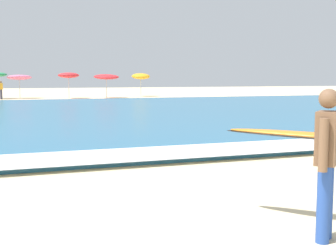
{
  "coord_description": "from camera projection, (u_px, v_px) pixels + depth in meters",
  "views": [
    {
      "loc": [
        -0.37,
        -3.01,
        1.85
      ],
      "look_at": [
        2.0,
        3.64,
        1.1
      ],
      "focal_mm": 48.63,
      "sensor_mm": 36.0,
      "label": 1
    }
  ],
  "objects": [
    {
      "name": "beach_umbrella_7",
      "position": [
        141.0,
        76.0,
        44.53
      ],
      "size": [
        1.79,
        1.83,
        2.34
      ],
      "color": "beige",
      "rests_on": "ground"
    },
    {
      "name": "beachgoer_near_row_left",
      "position": [
        1.0,
        89.0,
        38.79
      ],
      "size": [
        0.32,
        0.2,
        1.58
      ],
      "color": "#383842",
      "rests_on": "ground"
    },
    {
      "name": "sea",
      "position": [
        15.0,
        115.0,
        21.97
      ],
      "size": [
        120.0,
        28.0,
        0.14
      ],
      "primitive_type": "cube",
      "color": "teal",
      "rests_on": "ground"
    },
    {
      "name": "surfer_with_board",
      "position": [
        330.0,
        148.0,
        5.3
      ],
      "size": [
        2.07,
        2.26,
        1.73
      ],
      "color": "#284CA3",
      "rests_on": "ground"
    },
    {
      "name": "beach_umbrella_4",
      "position": [
        19.0,
        77.0,
        40.38
      ],
      "size": [
        2.14,
        2.17,
        2.17
      ],
      "color": "beige",
      "rests_on": "ground"
    },
    {
      "name": "beach_umbrella_5",
      "position": [
        69.0,
        75.0,
        40.34
      ],
      "size": [
        1.84,
        1.85,
        2.31
      ],
      "color": "beige",
      "rests_on": "ground"
    },
    {
      "name": "beach_umbrella_6",
      "position": [
        106.0,
        77.0,
        40.98
      ],
      "size": [
        2.26,
        2.29,
        2.24
      ],
      "color": "beige",
      "rests_on": "ground"
    },
    {
      "name": "surf_foam",
      "position": [
        27.0,
        160.0,
        9.42
      ],
      "size": [
        120.0,
        1.8,
        0.01
      ],
      "primitive_type": "cube",
      "color": "white",
      "rests_on": "sea"
    }
  ]
}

